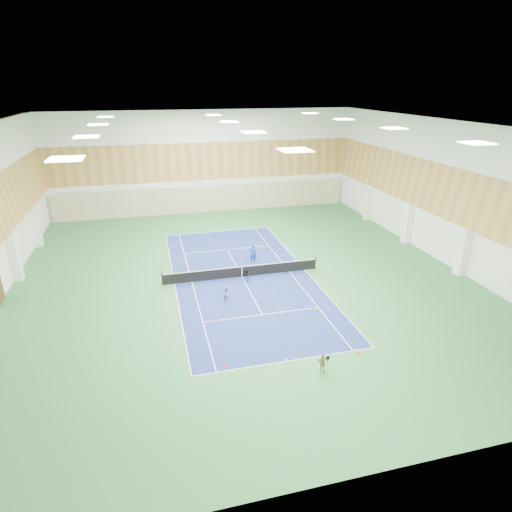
# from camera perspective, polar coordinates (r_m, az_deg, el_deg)

# --- Properties ---
(ground) EXTENTS (40.00, 40.00, 0.00)m
(ground) POSITION_cam_1_polar(r_m,az_deg,el_deg) (35.24, -1.88, -2.79)
(ground) COLOR #2E6D38
(ground) RESTS_ON ground
(room_shell) EXTENTS (36.00, 40.00, 12.00)m
(room_shell) POSITION_cam_1_polar(r_m,az_deg,el_deg) (33.16, -2.01, 6.65)
(room_shell) COLOR white
(room_shell) RESTS_ON ground
(wood_cladding) EXTENTS (36.00, 40.00, 8.00)m
(wood_cladding) POSITION_cam_1_polar(r_m,az_deg,el_deg) (32.69, -2.06, 10.03)
(wood_cladding) COLOR #C18D48
(wood_cladding) RESTS_ON room_shell
(ceiling_light_grid) EXTENTS (21.40, 25.40, 0.06)m
(ceiling_light_grid) POSITION_cam_1_polar(r_m,az_deg,el_deg) (32.10, -2.15, 16.89)
(ceiling_light_grid) COLOR white
(ceiling_light_grid) RESTS_ON room_shell
(court_surface) EXTENTS (10.97, 23.77, 0.01)m
(court_surface) POSITION_cam_1_polar(r_m,az_deg,el_deg) (35.24, -1.88, -2.78)
(court_surface) COLOR navy
(court_surface) RESTS_ON ground
(tennis_balls_scatter) EXTENTS (10.57, 22.77, 0.07)m
(tennis_balls_scatter) POSITION_cam_1_polar(r_m,az_deg,el_deg) (35.22, -1.88, -2.72)
(tennis_balls_scatter) COLOR yellow
(tennis_balls_scatter) RESTS_ON ground
(tennis_net) EXTENTS (12.80, 0.10, 1.10)m
(tennis_net) POSITION_cam_1_polar(r_m,az_deg,el_deg) (35.01, -1.89, -1.97)
(tennis_net) COLOR black
(tennis_net) RESTS_ON ground
(back_curtain) EXTENTS (35.40, 0.16, 3.20)m
(back_curtain) POSITION_cam_1_polar(r_m,az_deg,el_deg) (53.11, -6.62, 7.54)
(back_curtain) COLOR #C6B793
(back_curtain) RESTS_ON ground
(coach) EXTENTS (0.64, 0.47, 1.61)m
(coach) POSITION_cam_1_polar(r_m,az_deg,el_deg) (37.79, -0.39, 0.32)
(coach) COLOR #213D9B
(coach) RESTS_ON ground
(child_court) EXTENTS (0.67, 0.62, 1.10)m
(child_court) POSITION_cam_1_polar(r_m,az_deg,el_deg) (31.28, -3.91, -5.11)
(child_court) COLOR gray
(child_court) RESTS_ON ground
(child_apron) EXTENTS (0.71, 0.31, 1.19)m
(child_apron) POSITION_cam_1_polar(r_m,az_deg,el_deg) (24.38, 8.84, -13.92)
(child_apron) COLOR tan
(child_apron) RESTS_ON ground
(ball_cart) EXTENTS (0.61, 0.61, 0.81)m
(ball_cart) POSITION_cam_1_polar(r_m,az_deg,el_deg) (34.29, -1.40, -2.78)
(ball_cart) COLOR black
(ball_cart) RESTS_ON ground
(cone_svc_a) EXTENTS (0.19, 0.19, 0.20)m
(cone_svc_a) POSITION_cam_1_polar(r_m,az_deg,el_deg) (29.14, -5.30, -8.36)
(cone_svc_a) COLOR #FF420D
(cone_svc_a) RESTS_ON ground
(cone_svc_b) EXTENTS (0.21, 0.21, 0.23)m
(cone_svc_b) POSITION_cam_1_polar(r_m,az_deg,el_deg) (29.71, -2.30, -7.61)
(cone_svc_b) COLOR #DC5C0B
(cone_svc_b) RESTS_ON ground
(cone_svc_c) EXTENTS (0.19, 0.19, 0.21)m
(cone_svc_c) POSITION_cam_1_polar(r_m,az_deg,el_deg) (29.74, 2.83, -7.61)
(cone_svc_c) COLOR #E6500C
(cone_svc_c) RESTS_ON ground
(cone_svc_d) EXTENTS (0.23, 0.23, 0.25)m
(cone_svc_d) POSITION_cam_1_polar(r_m,az_deg,el_deg) (30.70, 7.68, -6.73)
(cone_svc_d) COLOR #EA4E0C
(cone_svc_d) RESTS_ON ground
(cone_base_a) EXTENTS (0.19, 0.19, 0.21)m
(cone_base_a) POSITION_cam_1_polar(r_m,az_deg,el_deg) (24.80, -4.17, -14.38)
(cone_base_a) COLOR #FC4A0D
(cone_base_a) RESTS_ON ground
(cone_base_b) EXTENTS (0.19, 0.19, 0.21)m
(cone_base_b) POSITION_cam_1_polar(r_m,az_deg,el_deg) (25.19, 1.44, -13.69)
(cone_base_b) COLOR #FF4F0D
(cone_base_b) RESTS_ON ground
(cone_base_c) EXTENTS (0.21, 0.21, 0.23)m
(cone_base_c) POSITION_cam_1_polar(r_m,az_deg,el_deg) (25.97, 6.34, -12.57)
(cone_base_c) COLOR orange
(cone_base_c) RESTS_ON ground
(cone_base_d) EXTENTS (0.22, 0.22, 0.24)m
(cone_base_d) POSITION_cam_1_polar(r_m,az_deg,el_deg) (26.48, 13.44, -12.33)
(cone_base_d) COLOR #D63F0B
(cone_base_d) RESTS_ON ground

